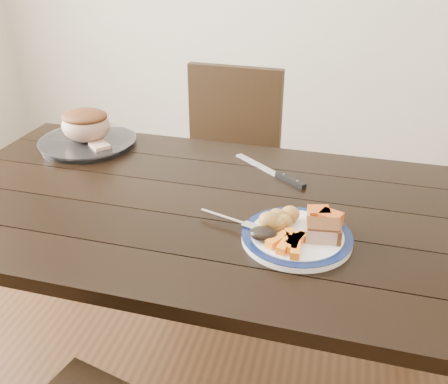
% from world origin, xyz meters
% --- Properties ---
extents(ground, '(4.00, 4.00, 0.00)m').
position_xyz_m(ground, '(0.00, 0.00, 0.00)').
color(ground, '#472B16').
rests_on(ground, ground).
extents(dining_table, '(1.63, 0.95, 0.75)m').
position_xyz_m(dining_table, '(0.00, 0.00, 0.66)').
color(dining_table, black).
rests_on(dining_table, ground).
extents(chair_far, '(0.44, 0.45, 0.93)m').
position_xyz_m(chair_far, '(-0.09, 0.74, 0.52)').
color(chair_far, black).
rests_on(chair_far, ground).
extents(dinner_plate, '(0.28, 0.28, 0.02)m').
position_xyz_m(dinner_plate, '(0.30, -0.14, 0.76)').
color(dinner_plate, white).
rests_on(dinner_plate, dining_table).
extents(plate_rim, '(0.28, 0.28, 0.02)m').
position_xyz_m(plate_rim, '(0.30, -0.14, 0.77)').
color(plate_rim, '#0D1A45').
rests_on(plate_rim, dinner_plate).
extents(serving_platter, '(0.34, 0.34, 0.02)m').
position_xyz_m(serving_platter, '(-0.51, 0.30, 0.76)').
color(serving_platter, white).
rests_on(serving_platter, dining_table).
extents(pork_slice, '(0.09, 0.07, 0.04)m').
position_xyz_m(pork_slice, '(0.36, -0.14, 0.79)').
color(pork_slice, tan).
rests_on(pork_slice, dinner_plate).
extents(roasted_potatoes, '(0.10, 0.10, 0.05)m').
position_xyz_m(roasted_potatoes, '(0.25, -0.11, 0.79)').
color(roasted_potatoes, gold).
rests_on(roasted_potatoes, dinner_plate).
extents(carrot_batons, '(0.10, 0.11, 0.02)m').
position_xyz_m(carrot_batons, '(0.29, -0.20, 0.78)').
color(carrot_batons, orange).
rests_on(carrot_batons, dinner_plate).
extents(pumpkin_wedges, '(0.10, 0.07, 0.04)m').
position_xyz_m(pumpkin_wedges, '(0.36, -0.07, 0.79)').
color(pumpkin_wedges, orange).
rests_on(pumpkin_wedges, dinner_plate).
extents(dark_mushroom, '(0.07, 0.05, 0.03)m').
position_xyz_m(dark_mushroom, '(0.22, -0.18, 0.79)').
color(dark_mushroom, black).
rests_on(dark_mushroom, dinner_plate).
extents(fork, '(0.17, 0.07, 0.00)m').
position_xyz_m(fork, '(0.13, -0.11, 0.77)').
color(fork, silver).
rests_on(fork, dinner_plate).
extents(roast_joint, '(0.18, 0.15, 0.11)m').
position_xyz_m(roast_joint, '(-0.51, 0.30, 0.82)').
color(roast_joint, tan).
rests_on(roast_joint, serving_platter).
extents(cut_slice, '(0.09, 0.09, 0.02)m').
position_xyz_m(cut_slice, '(-0.44, 0.25, 0.78)').
color(cut_slice, tan).
rests_on(cut_slice, serving_platter).
extents(carving_knife, '(0.26, 0.22, 0.01)m').
position_xyz_m(carving_knife, '(0.21, 0.21, 0.76)').
color(carving_knife, silver).
rests_on(carving_knife, dining_table).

